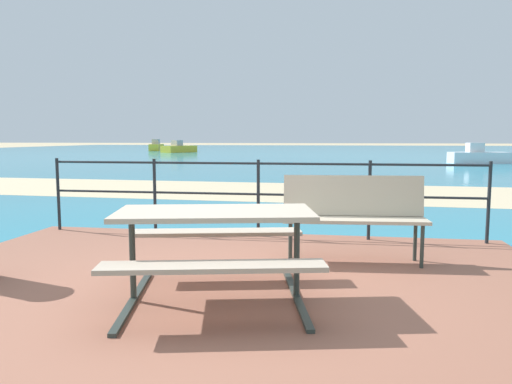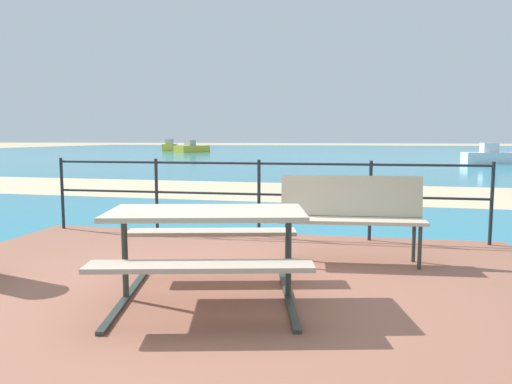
{
  "view_description": "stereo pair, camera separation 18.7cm",
  "coord_description": "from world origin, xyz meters",
  "views": [
    {
      "loc": [
        1.01,
        -4.07,
        1.4
      ],
      "look_at": [
        0.02,
        2.09,
        0.7
      ],
      "focal_mm": 34.02,
      "sensor_mm": 36.0,
      "label": 1
    },
    {
      "loc": [
        1.19,
        -4.04,
        1.4
      ],
      "look_at": [
        0.02,
        2.09,
        0.7
      ],
      "focal_mm": 34.02,
      "sensor_mm": 36.0,
      "label": 2
    }
  ],
  "objects": [
    {
      "name": "sea_water",
      "position": [
        0.0,
        40.0,
        0.01
      ],
      "size": [
        90.0,
        90.0,
        0.01
      ],
      "primitive_type": "cube",
      "color": "teal",
      "rests_on": "ground"
    },
    {
      "name": "boat_far",
      "position": [
        -17.96,
        46.09,
        0.44
      ],
      "size": [
        1.75,
        4.32,
        1.24
      ],
      "rotation": [
        0.0,
        0.0,
        1.77
      ],
      "color": "yellow",
      "rests_on": "sea_water"
    },
    {
      "name": "picnic_table",
      "position": [
        0.06,
        -0.27,
        0.63
      ],
      "size": [
        1.87,
        1.79,
        0.75
      ],
      "rotation": [
        0.0,
        0.0,
        0.21
      ],
      "color": "tan",
      "rests_on": "patio_paving"
    },
    {
      "name": "beach_strip",
      "position": [
        0.0,
        8.44,
        0.01
      ],
      "size": [
        54.15,
        7.06,
        0.01
      ],
      "primitive_type": "cube",
      "rotation": [
        0.0,
        0.0,
        -0.05
      ],
      "color": "beige",
      "rests_on": "ground"
    },
    {
      "name": "park_bench",
      "position": [
        1.23,
        1.22,
        0.62
      ],
      "size": [
        1.54,
        0.53,
        0.93
      ],
      "rotation": [
        0.0,
        0.0,
        0.07
      ],
      "color": "#BCAD93",
      "rests_on": "patio_paving"
    },
    {
      "name": "ground_plane",
      "position": [
        0.0,
        0.0,
        0.0
      ],
      "size": [
        240.0,
        240.0,
        0.0
      ],
      "primitive_type": "plane",
      "color": "tan"
    },
    {
      "name": "patio_paving",
      "position": [
        0.0,
        0.0,
        0.03
      ],
      "size": [
        6.4,
        5.2,
        0.06
      ],
      "primitive_type": "cube",
      "color": "#935B47",
      "rests_on": "ground"
    },
    {
      "name": "boat_mid",
      "position": [
        8.9,
        24.07,
        0.37
      ],
      "size": [
        3.64,
        1.54,
        1.11
      ],
      "rotation": [
        0.0,
        0.0,
        0.12
      ],
      "color": "silver",
      "rests_on": "sea_water"
    },
    {
      "name": "boat_near",
      "position": [
        -13.56,
        40.52,
        0.38
      ],
      "size": [
        2.87,
        3.98,
        1.15
      ],
      "rotation": [
        0.0,
        0.0,
        1.08
      ],
      "color": "yellow",
      "rests_on": "sea_water"
    },
    {
      "name": "railing_fence",
      "position": [
        0.0,
        2.39,
        0.73
      ],
      "size": [
        5.94,
        0.04,
        1.05
      ],
      "color": "#1E2328",
      "rests_on": "patio_paving"
    }
  ]
}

